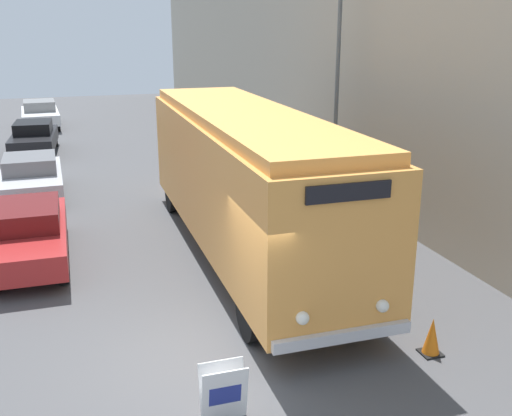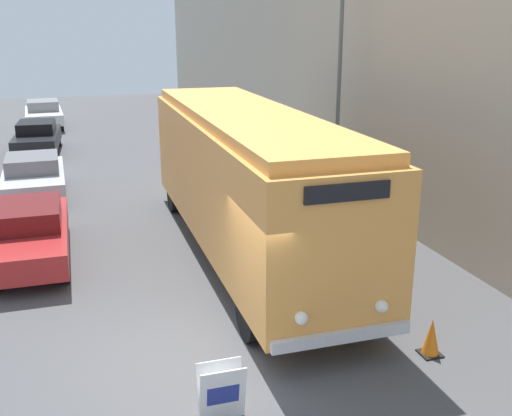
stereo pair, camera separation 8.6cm
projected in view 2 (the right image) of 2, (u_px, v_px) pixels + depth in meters
The scene contains 10 objects.
ground_plane at pixel (202, 359), 10.24m from camera, with size 80.00×80.00×0.00m, color #4C4C4F.
building_wall_right at pixel (334, 79), 20.19m from camera, with size 0.30×60.00×7.33m.
vintage_bus at pixel (247, 176), 14.28m from camera, with size 2.56×11.01×3.55m.
sign_board at pixel (222, 394), 8.55m from camera, with size 0.67×0.33×0.89m.
streetlamp at pixel (340, 57), 17.50m from camera, with size 0.36×0.36×7.10m.
parked_car_near at pixel (30, 232), 14.28m from camera, with size 1.71×4.57×1.39m.
parked_car_mid at pixel (34, 176), 19.54m from camera, with size 1.99×4.26×1.36m.
parked_car_far at pixel (37, 137), 26.02m from camera, with size 1.98×4.43×1.39m.
parked_car_distant at pixel (44, 113), 32.61m from camera, with size 2.11×4.67×1.44m.
traffic_cone at pixel (431, 337), 10.27m from camera, with size 0.36×0.36×0.68m.
Camera 2 is at (-1.77, -8.88, 5.51)m, focal length 42.00 mm.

